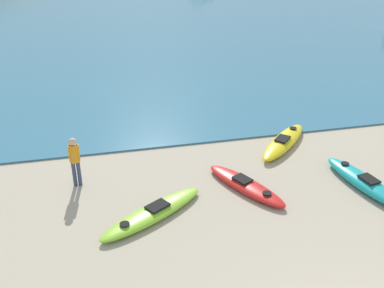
{
  "coord_description": "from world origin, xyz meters",
  "views": [
    {
      "loc": [
        -4.35,
        -3.91,
        7.12
      ],
      "look_at": [
        -1.36,
        8.91,
        0.5
      ],
      "focal_mm": 42.0,
      "sensor_mm": 36.0,
      "label": 1
    }
  ],
  "objects_px": {
    "kayak_on_sand_2": "(153,213)",
    "person_near_waterline": "(75,159)",
    "kayak_on_sand_0": "(284,142)",
    "kayak_on_sand_5": "(364,182)",
    "kayak_on_sand_1": "(246,185)"
  },
  "relations": [
    {
      "from": "kayak_on_sand_2",
      "to": "person_near_waterline",
      "type": "bearing_deg",
      "value": 132.93
    },
    {
      "from": "kayak_on_sand_0",
      "to": "kayak_on_sand_5",
      "type": "height_order",
      "value": "kayak_on_sand_5"
    },
    {
      "from": "kayak_on_sand_1",
      "to": "kayak_on_sand_2",
      "type": "relative_size",
      "value": 0.91
    },
    {
      "from": "kayak_on_sand_2",
      "to": "person_near_waterline",
      "type": "relative_size",
      "value": 2.09
    },
    {
      "from": "kayak_on_sand_0",
      "to": "person_near_waterline",
      "type": "xyz_separation_m",
      "value": [
        -7.03,
        -1.03,
        0.73
      ]
    },
    {
      "from": "kayak_on_sand_1",
      "to": "kayak_on_sand_5",
      "type": "bearing_deg",
      "value": -11.65
    },
    {
      "from": "kayak_on_sand_0",
      "to": "kayak_on_sand_2",
      "type": "bearing_deg",
      "value": -148.48
    },
    {
      "from": "kayak_on_sand_2",
      "to": "person_near_waterline",
      "type": "distance_m",
      "value": 2.95
    },
    {
      "from": "kayak_on_sand_0",
      "to": "kayak_on_sand_5",
      "type": "bearing_deg",
      "value": -68.58
    },
    {
      "from": "kayak_on_sand_2",
      "to": "kayak_on_sand_5",
      "type": "bearing_deg",
      "value": 0.44
    },
    {
      "from": "kayak_on_sand_0",
      "to": "kayak_on_sand_5",
      "type": "xyz_separation_m",
      "value": [
        1.21,
        -3.07,
        0.01
      ]
    },
    {
      "from": "kayak_on_sand_2",
      "to": "person_near_waterline",
      "type": "xyz_separation_m",
      "value": [
        -1.94,
        2.09,
        0.77
      ]
    },
    {
      "from": "kayak_on_sand_1",
      "to": "person_near_waterline",
      "type": "xyz_separation_m",
      "value": [
        -4.8,
        1.33,
        0.77
      ]
    },
    {
      "from": "kayak_on_sand_5",
      "to": "kayak_on_sand_1",
      "type": "bearing_deg",
      "value": 168.35
    },
    {
      "from": "kayak_on_sand_1",
      "to": "kayak_on_sand_2",
      "type": "bearing_deg",
      "value": -165.22
    }
  ]
}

